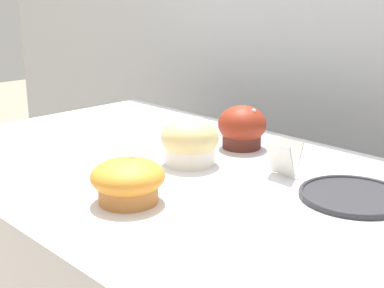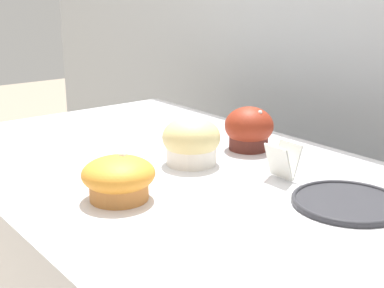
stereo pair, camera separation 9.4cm
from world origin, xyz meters
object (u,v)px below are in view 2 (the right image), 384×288
Objects in this scene: muffin_back_left at (249,129)px; serving_plate at (348,202)px; muffin_back_right at (191,142)px; muffin_front_center at (119,178)px.

muffin_back_left is 0.31m from serving_plate.
serving_plate is (0.29, -0.08, -0.04)m from muffin_back_left.
muffin_back_right reaches higher than muffin_back_left.
muffin_back_left is 0.58× the size of serving_plate.
muffin_back_left is 0.14m from muffin_back_right.
muffin_back_left is 0.92× the size of muffin_back_right.
muffin_front_center is 0.67× the size of serving_plate.
muffin_back_left is at bearing 164.61° from serving_plate.
muffin_front_center is at bearing -132.15° from serving_plate.
muffin_front_center is 0.20m from muffin_back_right.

